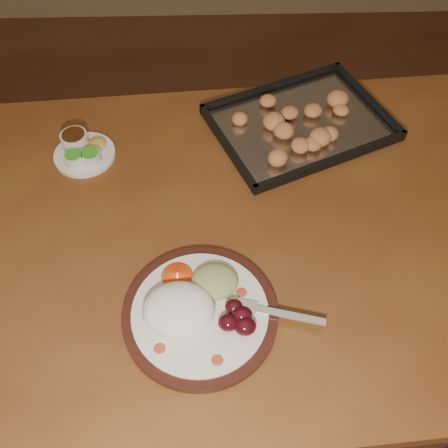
{
  "coord_description": "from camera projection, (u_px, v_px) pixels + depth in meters",
  "views": [
    {
      "loc": [
        0.28,
        -0.68,
        1.6
      ],
      "look_at": [
        0.29,
        -0.07,
        0.77
      ],
      "focal_mm": 40.0,
      "sensor_mm": 36.0,
      "label": 1
    }
  ],
  "objects": [
    {
      "name": "ground",
      "position": [
        137.0,
        345.0,
        1.68
      ],
      "size": [
        4.0,
        4.0,
        0.0
      ],
      "primitive_type": "plane",
      "color": "brown",
      "rests_on": "ground"
    },
    {
      "name": "dining_table",
      "position": [
        200.0,
        255.0,
        1.12
      ],
      "size": [
        1.56,
        1.01,
        0.75
      ],
      "rotation": [
        0.0,
        0.0,
        0.07
      ],
      "color": "brown",
      "rests_on": "ground"
    },
    {
      "name": "dinner_plate",
      "position": [
        197.0,
        309.0,
        0.91
      ],
      "size": [
        0.37,
        0.29,
        0.07
      ],
      "rotation": [
        0.0,
        0.0,
        -0.08
      ],
      "color": "black",
      "rests_on": "dining_table"
    },
    {
      "name": "condiment_saucer",
      "position": [
        82.0,
        150.0,
        1.16
      ],
      "size": [
        0.14,
        0.14,
        0.05
      ],
      "rotation": [
        0.0,
        0.0,
        0.44
      ],
      "color": "white",
      "rests_on": "dining_table"
    },
    {
      "name": "baking_tray",
      "position": [
        300.0,
        122.0,
        1.22
      ],
      "size": [
        0.49,
        0.44,
        0.04
      ],
      "rotation": [
        0.0,
        0.0,
        0.41
      ],
      "color": "black",
      "rests_on": "dining_table"
    }
  ]
}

